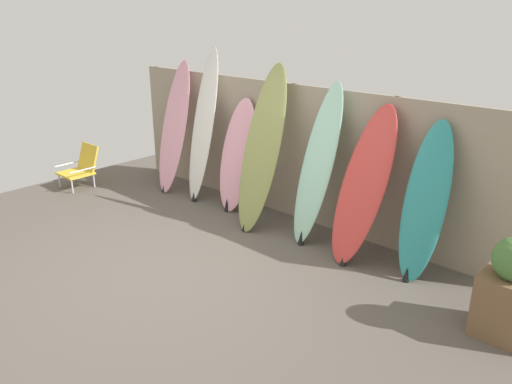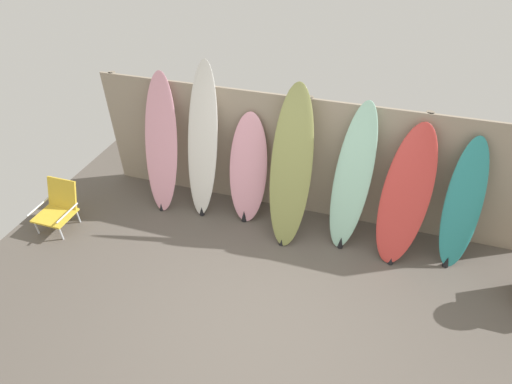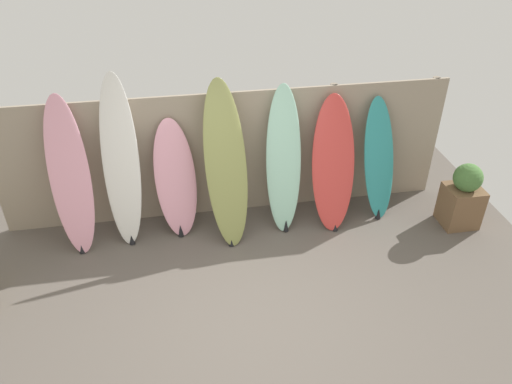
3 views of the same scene
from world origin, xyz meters
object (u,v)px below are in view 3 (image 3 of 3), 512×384
object	(u,v)px
surfboard_olive_3	(226,166)
surfboard_red_5	(333,164)
surfboard_pink_0	(70,178)
surfboard_pink_2	(176,180)
surfboard_seafoam_4	(284,161)
planter_box	(463,197)
surfboard_teal_6	(379,160)
surfboard_white_1	(121,164)

from	to	relation	value
surfboard_olive_3	surfboard_red_5	distance (m)	1.45
surfboard_pink_0	surfboard_pink_2	distance (m)	1.29
surfboard_seafoam_4	planter_box	xyz separation A→B (m)	(2.39, -0.49, -0.51)
surfboard_pink_2	surfboard_seafoam_4	xyz separation A→B (m)	(1.42, -0.07, 0.18)
surfboard_seafoam_4	surfboard_red_5	size ratio (longest dim) A/B	1.10
planter_box	surfboard_seafoam_4	bearing A→B (deg)	168.38
surfboard_pink_2	surfboard_red_5	xyz separation A→B (m)	(2.09, -0.13, 0.10)
surfboard_pink_2	surfboard_olive_3	size ratio (longest dim) A/B	0.75
planter_box	surfboard_teal_6	bearing A→B (deg)	153.38
surfboard_pink_0	surfboard_olive_3	world-z (taller)	surfboard_olive_3
surfboard_white_1	planter_box	bearing A→B (deg)	-6.71
planter_box	surfboard_pink_0	bearing A→B (deg)	174.52
surfboard_pink_2	surfboard_red_5	world-z (taller)	surfboard_red_5
surfboard_pink_2	planter_box	distance (m)	3.87
surfboard_white_1	surfboard_teal_6	distance (m)	3.42
surfboard_pink_0	surfboard_olive_3	bearing A→B (deg)	-3.72
surfboard_pink_0	surfboard_olive_3	size ratio (longest dim) A/B	0.95
surfboard_pink_2	planter_box	xyz separation A→B (m)	(3.81, -0.56, -0.33)
surfboard_pink_0	planter_box	size ratio (longest dim) A/B	2.12
surfboard_olive_3	planter_box	size ratio (longest dim) A/B	2.23
surfboard_red_5	surfboard_pink_0	bearing A→B (deg)	179.14
surfboard_seafoam_4	surfboard_teal_6	size ratio (longest dim) A/B	1.16
surfboard_white_1	surfboard_olive_3	distance (m)	1.30
surfboard_white_1	surfboard_red_5	bearing A→B (deg)	-1.82
surfboard_red_5	surfboard_teal_6	world-z (taller)	surfboard_red_5
surfboard_pink_0	surfboard_pink_2	xyz separation A→B (m)	(1.27, 0.08, -0.21)
surfboard_pink_0	surfboard_red_5	distance (m)	3.36
surfboard_teal_6	planter_box	world-z (taller)	surfboard_teal_6
surfboard_teal_6	surfboard_olive_3	bearing A→B (deg)	-175.67
surfboard_white_1	surfboard_red_5	xyz separation A→B (m)	(2.73, -0.09, -0.22)
planter_box	surfboard_pink_2	bearing A→B (deg)	171.59
surfboard_white_1	surfboard_red_5	distance (m)	2.74
surfboard_white_1	surfboard_olive_3	size ratio (longest dim) A/B	1.06
surfboard_pink_0	surfboard_seafoam_4	xyz separation A→B (m)	(2.69, 0.00, -0.03)
surfboard_pink_0	surfboard_white_1	bearing A→B (deg)	3.30
surfboard_seafoam_4	surfboard_pink_2	bearing A→B (deg)	177.12
surfboard_pink_0	surfboard_white_1	xyz separation A→B (m)	(0.63, 0.04, 0.12)
surfboard_olive_3	surfboard_red_5	bearing A→B (deg)	2.95
surfboard_olive_3	surfboard_seafoam_4	world-z (taller)	surfboard_olive_3
surfboard_seafoam_4	surfboard_teal_6	bearing A→B (deg)	1.35
surfboard_pink_2	surfboard_teal_6	size ratio (longest dim) A/B	0.94
surfboard_pink_0	surfboard_seafoam_4	size ratio (longest dim) A/B	1.03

